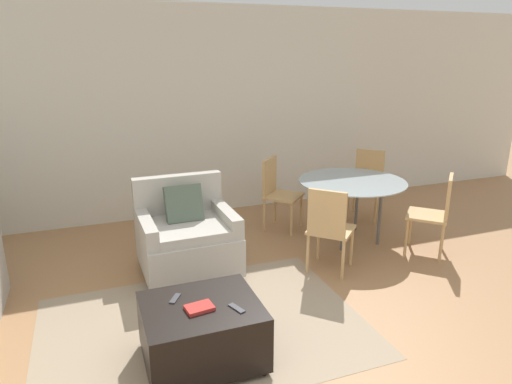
# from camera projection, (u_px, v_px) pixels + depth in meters

# --- Properties ---
(ground_plane) EXTENTS (20.00, 20.00, 0.00)m
(ground_plane) POSITION_uv_depth(u_px,v_px,m) (284.00, 377.00, 3.16)
(ground_plane) COLOR #A3754C
(wall_back) EXTENTS (12.00, 0.06, 2.75)m
(wall_back) POSITION_uv_depth(u_px,v_px,m) (175.00, 114.00, 5.95)
(wall_back) COLOR beige
(wall_back) RESTS_ON ground_plane
(area_rug) EXTENTS (2.59, 1.85, 0.01)m
(area_rug) POSITION_uv_depth(u_px,v_px,m) (203.00, 327.00, 3.73)
(area_rug) COLOR gray
(area_rug) RESTS_ON ground_plane
(armchair) EXTENTS (0.94, 0.88, 0.93)m
(armchair) POSITION_uv_depth(u_px,v_px,m) (187.00, 237.00, 4.60)
(armchair) COLOR #B2ADA3
(armchair) RESTS_ON ground_plane
(ottoman) EXTENTS (0.82, 0.70, 0.46)m
(ottoman) POSITION_uv_depth(u_px,v_px,m) (202.00, 331.00, 3.26)
(ottoman) COLOR black
(ottoman) RESTS_ON ground_plane
(book_stack) EXTENTS (0.20, 0.16, 0.03)m
(book_stack) POSITION_uv_depth(u_px,v_px,m) (199.00, 308.00, 3.13)
(book_stack) COLOR #B72D28
(book_stack) RESTS_ON ottoman
(tv_remote_primary) EXTENTS (0.11, 0.14, 0.01)m
(tv_remote_primary) POSITION_uv_depth(u_px,v_px,m) (175.00, 298.00, 3.27)
(tv_remote_primary) COLOR #333338
(tv_remote_primary) RESTS_ON ottoman
(tv_remote_secondary) EXTENTS (0.09, 0.15, 0.01)m
(tv_remote_secondary) POSITION_uv_depth(u_px,v_px,m) (237.00, 308.00, 3.14)
(tv_remote_secondary) COLOR #333338
(tv_remote_secondary) RESTS_ON ottoman
(dining_table) EXTENTS (1.24, 1.24, 0.73)m
(dining_table) POSITION_uv_depth(u_px,v_px,m) (352.00, 186.00, 5.28)
(dining_table) COLOR #99A8AD
(dining_table) RESTS_ON ground_plane
(dining_chair_near_left) EXTENTS (0.59, 0.59, 0.90)m
(dining_chair_near_left) POSITION_uv_depth(u_px,v_px,m) (329.00, 225.00, 4.51)
(dining_chair_near_left) COLOR tan
(dining_chair_near_left) RESTS_ON ground_plane
(dining_chair_near_right) EXTENTS (0.59, 0.59, 0.90)m
(dining_chair_near_right) POSITION_uv_depth(u_px,v_px,m) (437.00, 209.00, 4.95)
(dining_chair_near_right) COLOR tan
(dining_chair_near_right) RESTS_ON ground_plane
(dining_chair_far_left) EXTENTS (0.59, 0.59, 0.90)m
(dining_chair_far_left) POSITION_uv_depth(u_px,v_px,m) (277.00, 189.00, 5.70)
(dining_chair_far_left) COLOR tan
(dining_chair_far_left) RESTS_ON ground_plane
(dining_chair_far_right) EXTENTS (0.59, 0.59, 0.90)m
(dining_chair_far_right) POSITION_uv_depth(u_px,v_px,m) (367.00, 179.00, 6.14)
(dining_chair_far_right) COLOR tan
(dining_chair_far_right) RESTS_ON ground_plane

